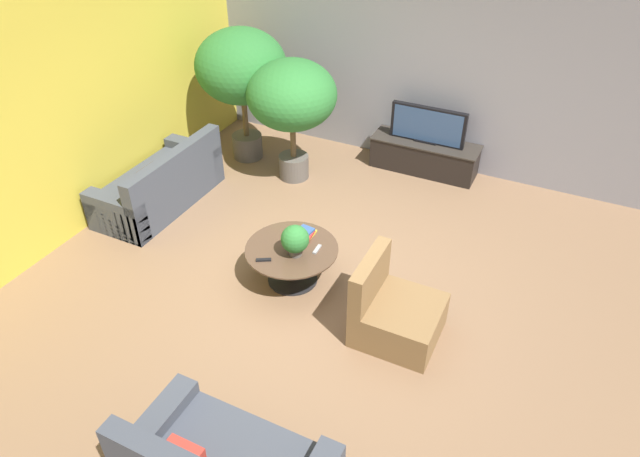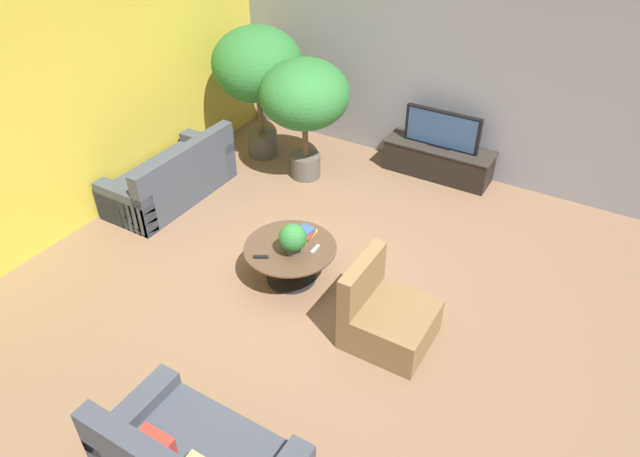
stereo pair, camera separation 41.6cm
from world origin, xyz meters
name	(u,v)px [view 1 (the left image)]	position (x,y,z in m)	size (l,w,h in m)	color
ground_plane	(324,285)	(0.00, 0.00, 0.00)	(24.00, 24.00, 0.00)	brown
back_wall_stone	(427,62)	(0.00, 3.26, 1.50)	(7.40, 0.12, 3.00)	gray
side_wall_left	(85,100)	(-3.26, 0.20, 1.50)	(0.12, 7.40, 3.00)	gold
media_console	(424,155)	(0.20, 2.94, 0.24)	(1.54, 0.50, 0.47)	black
television	(428,125)	(0.20, 2.94, 0.72)	(1.07, 0.13, 0.52)	black
coffee_table	(292,258)	(-0.36, -0.07, 0.31)	(1.02, 1.02, 0.45)	black
couch_by_wall	(161,186)	(-2.66, 0.54, 0.28)	(0.84, 1.80, 0.84)	#3D424C
armchair_wicker	(394,313)	(0.93, -0.34, 0.27)	(0.80, 0.76, 0.86)	brown
potted_palm_tall	(241,70)	(-2.33, 2.16, 1.37)	(1.28, 1.28, 1.94)	#514C47
potted_palm_corner	(292,98)	(-1.42, 1.94, 1.21)	(1.21, 1.21, 1.72)	#514C47
potted_plant_tabletop	(295,240)	(-0.27, -0.15, 0.65)	(0.30, 0.30, 0.36)	#514C47
book_stack	(303,234)	(-0.34, 0.17, 0.48)	(0.22, 0.32, 0.07)	gold
remote_black	(264,260)	(-0.52, -0.39, 0.46)	(0.04, 0.16, 0.02)	black
remote_silver	(317,249)	(-0.10, 0.02, 0.46)	(0.04, 0.16, 0.02)	gray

